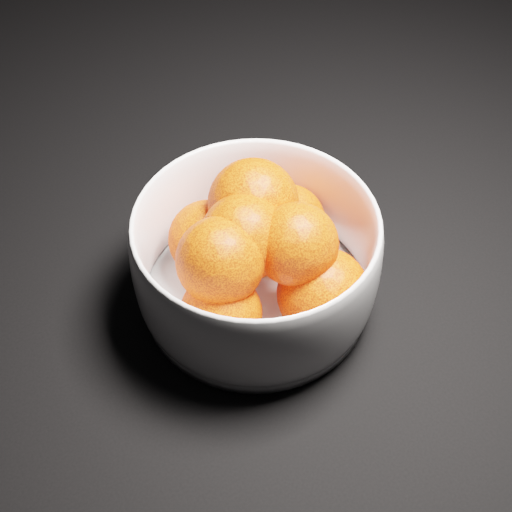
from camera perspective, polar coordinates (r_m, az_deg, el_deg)
bowl at (r=0.55m, az=0.00°, el=-0.32°), size 0.19×0.19×0.09m
orange_pile at (r=0.54m, az=0.24°, el=0.49°), size 0.15×0.16×0.11m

